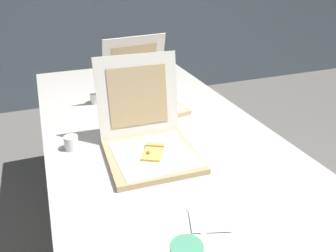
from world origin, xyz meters
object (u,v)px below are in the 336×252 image
(pizza_box_front, at_px, (149,142))
(cup_white_far, at_px, (96,98))
(pizza_box_middle, at_px, (143,98))
(napkin_pile, at_px, (210,218))
(cup_white_near_center, at_px, (71,143))
(table, at_px, (153,134))

(pizza_box_front, height_order, cup_white_far, pizza_box_front)
(pizza_box_middle, bearing_deg, napkin_pile, -102.05)
(pizza_box_front, distance_m, cup_white_near_center, 0.32)
(cup_white_near_center, distance_m, cup_white_far, 0.49)
(table, xyz_separation_m, napkin_pile, (-0.04, -0.66, 0.05))
(cup_white_near_center, relative_size, napkin_pile, 0.40)
(pizza_box_front, distance_m, cup_white_far, 0.61)
(cup_white_near_center, bearing_deg, napkin_pile, -59.36)
(pizza_box_front, bearing_deg, cup_white_far, 102.13)
(table, bearing_deg, pizza_box_front, -111.37)
(napkin_pile, bearing_deg, pizza_box_front, 97.06)
(pizza_box_middle, height_order, napkin_pile, pizza_box_middle)
(cup_white_near_center, relative_size, cup_white_far, 1.00)
(cup_white_near_center, height_order, napkin_pile, cup_white_near_center)
(pizza_box_middle, xyz_separation_m, cup_white_far, (-0.22, 0.15, -0.02))
(cup_white_far, relative_size, napkin_pile, 0.40)
(cup_white_far, bearing_deg, table, -61.03)
(pizza_box_middle, bearing_deg, cup_white_near_center, -150.30)
(cup_white_far, distance_m, napkin_pile, 1.03)
(table, relative_size, cup_white_far, 34.98)
(table, bearing_deg, cup_white_far, 118.97)
(cup_white_near_center, bearing_deg, pizza_box_front, -26.80)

